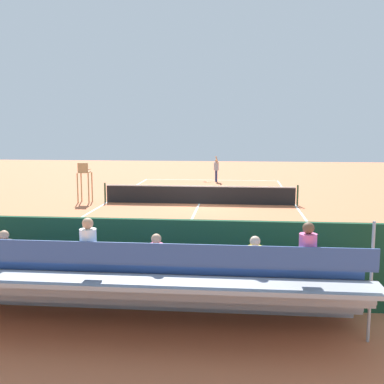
{
  "coord_description": "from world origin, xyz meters",
  "views": [
    {
      "loc": [
        -1.97,
        24.17,
        4.09
      ],
      "look_at": [
        0.0,
        4.0,
        1.2
      ],
      "focal_mm": 43.49,
      "sensor_mm": 36.0,
      "label": 1
    }
  ],
  "objects_px": {
    "umpire_chair": "(84,178)",
    "equipment_bag": "(176,288)",
    "tennis_player": "(216,168)",
    "tennis_net": "(199,194)",
    "tennis_ball_near": "(239,187)",
    "courtside_bench": "(245,273)",
    "bleacher_stand": "(139,284)",
    "tennis_racket": "(208,182)"
  },
  "relations": [
    {
      "from": "umpire_chair",
      "to": "equipment_bag",
      "type": "relative_size",
      "value": 2.38
    },
    {
      "from": "tennis_player",
      "to": "tennis_net",
      "type": "bearing_deg",
      "value": 87.48
    },
    {
      "from": "tennis_net",
      "to": "tennis_player",
      "type": "relative_size",
      "value": 5.35
    },
    {
      "from": "tennis_ball_near",
      "to": "courtside_bench",
      "type": "bearing_deg",
      "value": 90.19
    },
    {
      "from": "umpire_chair",
      "to": "equipment_bag",
      "type": "bearing_deg",
      "value": 116.78
    },
    {
      "from": "umpire_chair",
      "to": "tennis_player",
      "type": "relative_size",
      "value": 1.11
    },
    {
      "from": "bleacher_stand",
      "to": "tennis_player",
      "type": "relative_size",
      "value": 4.7
    },
    {
      "from": "tennis_ball_near",
      "to": "tennis_net",
      "type": "bearing_deg",
      "value": 72.95
    },
    {
      "from": "courtside_bench",
      "to": "tennis_ball_near",
      "type": "relative_size",
      "value": 27.27
    },
    {
      "from": "equipment_bag",
      "to": "tennis_player",
      "type": "distance_m",
      "value": 23.31
    },
    {
      "from": "tennis_ball_near",
      "to": "equipment_bag",
      "type": "bearing_deg",
      "value": 85.5
    },
    {
      "from": "umpire_chair",
      "to": "courtside_bench",
      "type": "xyz_separation_m",
      "value": [
        -8.39,
        13.2,
        -0.76
      ]
    },
    {
      "from": "umpire_chair",
      "to": "tennis_net",
      "type": "bearing_deg",
      "value": -179.32
    },
    {
      "from": "tennis_racket",
      "to": "courtside_bench",
      "type": "bearing_deg",
      "value": 95.82
    },
    {
      "from": "courtside_bench",
      "to": "tennis_ball_near",
      "type": "height_order",
      "value": "courtside_bench"
    },
    {
      "from": "tennis_net",
      "to": "umpire_chair",
      "type": "xyz_separation_m",
      "value": [
        6.2,
        0.07,
        0.81
      ]
    },
    {
      "from": "tennis_racket",
      "to": "tennis_ball_near",
      "type": "bearing_deg",
      "value": 131.6
    },
    {
      "from": "courtside_bench",
      "to": "equipment_bag",
      "type": "xyz_separation_m",
      "value": [
        1.66,
        0.13,
        -0.38
      ]
    },
    {
      "from": "umpire_chair",
      "to": "tennis_player",
      "type": "height_order",
      "value": "umpire_chair"
    },
    {
      "from": "equipment_bag",
      "to": "tennis_ball_near",
      "type": "xyz_separation_m",
      "value": [
        -1.6,
        -20.33,
        -0.15
      ]
    },
    {
      "from": "umpire_chair",
      "to": "courtside_bench",
      "type": "bearing_deg",
      "value": 122.44
    },
    {
      "from": "tennis_net",
      "to": "tennis_racket",
      "type": "relative_size",
      "value": 17.99
    },
    {
      "from": "bleacher_stand",
      "to": "umpire_chair",
      "type": "xyz_separation_m",
      "value": [
        6.23,
        -15.27,
        0.37
      ]
    },
    {
      "from": "tennis_player",
      "to": "bleacher_stand",
      "type": "bearing_deg",
      "value": 89.09
    },
    {
      "from": "tennis_racket",
      "to": "tennis_ball_near",
      "type": "distance_m",
      "value": 3.39
    },
    {
      "from": "tennis_net",
      "to": "bleacher_stand",
      "type": "xyz_separation_m",
      "value": [
        -0.03,
        15.35,
        0.44
      ]
    },
    {
      "from": "courtside_bench",
      "to": "tennis_racket",
      "type": "bearing_deg",
      "value": -84.18
    },
    {
      "from": "bleacher_stand",
      "to": "courtside_bench",
      "type": "distance_m",
      "value": 3.02
    },
    {
      "from": "equipment_bag",
      "to": "courtside_bench",
      "type": "bearing_deg",
      "value": -175.59
    },
    {
      "from": "bleacher_stand",
      "to": "tennis_ball_near",
      "type": "bearing_deg",
      "value": -95.36
    },
    {
      "from": "tennis_net",
      "to": "tennis_ball_near",
      "type": "relative_size",
      "value": 156.06
    },
    {
      "from": "tennis_net",
      "to": "courtside_bench",
      "type": "bearing_deg",
      "value": 99.37
    },
    {
      "from": "umpire_chair",
      "to": "tennis_racket",
      "type": "distance_m",
      "value": 11.38
    },
    {
      "from": "umpire_chair",
      "to": "equipment_bag",
      "type": "xyz_separation_m",
      "value": [
        -6.73,
        13.33,
        -1.13
      ]
    },
    {
      "from": "tennis_net",
      "to": "courtside_bench",
      "type": "relative_size",
      "value": 5.72
    },
    {
      "from": "tennis_player",
      "to": "tennis_ball_near",
      "type": "xyz_separation_m",
      "value": [
        -1.69,
        2.97,
        -0.98
      ]
    },
    {
      "from": "umpire_chair",
      "to": "tennis_ball_near",
      "type": "height_order",
      "value": "umpire_chair"
    },
    {
      "from": "tennis_player",
      "to": "tennis_racket",
      "type": "xyz_separation_m",
      "value": [
        0.56,
        0.43,
        -1.0
      ]
    },
    {
      "from": "tennis_ball_near",
      "to": "tennis_player",
      "type": "bearing_deg",
      "value": -60.37
    },
    {
      "from": "bleacher_stand",
      "to": "tennis_racket",
      "type": "distance_m",
      "value": 24.83
    },
    {
      "from": "tennis_net",
      "to": "tennis_player",
      "type": "xyz_separation_m",
      "value": [
        -0.44,
        -9.9,
        0.51
      ]
    },
    {
      "from": "tennis_player",
      "to": "umpire_chair",
      "type": "bearing_deg",
      "value": 56.35
    }
  ]
}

